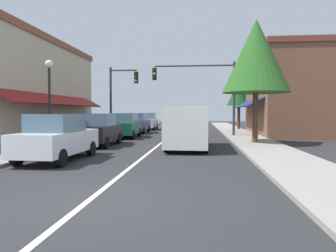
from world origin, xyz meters
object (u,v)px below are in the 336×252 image
object	(u,v)px
parked_car_second_left	(99,130)
parked_car_third_left	(125,126)
traffic_signal_left_corner	(120,91)
tree_right_far	(239,93)
parked_car_far_left	(137,123)
parked_car_distant_left	(148,121)
street_lamp_left_near	(49,89)
parked_car_nearest_left	(57,137)
tree_right_near	(256,56)
traffic_signal_mast_arm	(204,85)
van_in_lane	(188,126)

from	to	relation	value
parked_car_second_left	parked_car_third_left	xyz separation A→B (m)	(0.18, 5.36, 0.00)
traffic_signal_left_corner	tree_right_far	xyz separation A→B (m)	(10.36, 8.53, 0.36)
parked_car_far_left	parked_car_distant_left	xyz separation A→B (m)	(0.03, 5.58, 0.00)
traffic_signal_left_corner	tree_right_far	distance (m)	13.43
street_lamp_left_near	traffic_signal_left_corner	bearing A→B (deg)	85.34
parked_car_nearest_left	parked_car_second_left	distance (m)	5.19
parked_car_third_left	parked_car_far_left	xyz separation A→B (m)	(-0.17, 4.97, 0.00)
parked_car_third_left	tree_right_near	size ratio (longest dim) A/B	0.58
traffic_signal_mast_arm	tree_right_near	size ratio (longest dim) A/B	0.87
parked_car_third_left	street_lamp_left_near	xyz separation A→B (m)	(-1.83, -7.57, 2.07)
parked_car_distant_left	traffic_signal_left_corner	size ratio (longest dim) A/B	0.77
tree_right_far	tree_right_near	bearing A→B (deg)	-93.45
parked_car_third_left	traffic_signal_mast_arm	world-z (taller)	traffic_signal_mast_arm
parked_car_second_left	parked_car_third_left	world-z (taller)	same
parked_car_distant_left	tree_right_far	xyz separation A→B (m)	(9.49, 0.33, 3.00)
parked_car_far_left	parked_car_distant_left	size ratio (longest dim) A/B	0.99
parked_car_third_left	tree_right_near	distance (m)	10.12
parked_car_distant_left	tree_right_far	distance (m)	9.96
parked_car_third_left	van_in_lane	xyz separation A→B (m)	(4.74, -6.20, 0.27)
traffic_signal_mast_arm	parked_car_second_left	bearing A→B (deg)	-130.22
street_lamp_left_near	tree_right_near	world-z (taller)	tree_right_near
parked_car_second_left	street_lamp_left_near	world-z (taller)	street_lamp_left_near
parked_car_far_left	traffic_signal_mast_arm	xyz separation A→B (m)	(5.81, -3.44, 2.99)
parked_car_distant_left	tree_right_near	world-z (taller)	tree_right_near
traffic_signal_mast_arm	tree_right_far	bearing A→B (deg)	68.39
parked_car_far_left	street_lamp_left_near	world-z (taller)	street_lamp_left_near
parked_car_nearest_left	traffic_signal_left_corner	distance (m)	13.20
parked_car_third_left	van_in_lane	world-z (taller)	van_in_lane
parked_car_third_left	tree_right_far	world-z (taller)	tree_right_far
parked_car_second_left	street_lamp_left_near	xyz separation A→B (m)	(-1.65, -2.21, 2.07)
traffic_signal_mast_arm	tree_right_near	distance (m)	6.06
parked_car_nearest_left	parked_car_far_left	distance (m)	15.51
parked_car_distant_left	traffic_signal_left_corner	distance (m)	8.65
parked_car_second_left	van_in_lane	xyz separation A→B (m)	(4.91, -0.85, 0.27)
traffic_signal_left_corner	tree_right_near	xyz separation A→B (m)	(9.48, -6.07, 1.48)
parked_car_distant_left	traffic_signal_left_corner	bearing A→B (deg)	-97.61
parked_car_distant_left	street_lamp_left_near	bearing A→B (deg)	-96.83
traffic_signal_left_corner	street_lamp_left_near	size ratio (longest dim) A/B	1.25
traffic_signal_left_corner	tree_right_near	world-z (taller)	tree_right_near
parked_car_distant_left	street_lamp_left_near	world-z (taller)	street_lamp_left_near
parked_car_nearest_left	van_in_lane	distance (m)	6.46
parked_car_distant_left	van_in_lane	distance (m)	17.45
traffic_signal_left_corner	tree_right_near	distance (m)	11.36
traffic_signal_left_corner	van_in_lane	bearing A→B (deg)	-56.08
parked_car_nearest_left	traffic_signal_left_corner	bearing A→B (deg)	95.58
parked_car_second_left	van_in_lane	bearing A→B (deg)	-10.89
parked_car_nearest_left	street_lamp_left_near	bearing A→B (deg)	122.23
parked_car_nearest_left	tree_right_far	distance (m)	23.58
parked_car_second_left	parked_car_third_left	size ratio (longest dim) A/B	1.00
parked_car_second_left	parked_car_distant_left	bearing A→B (deg)	88.75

